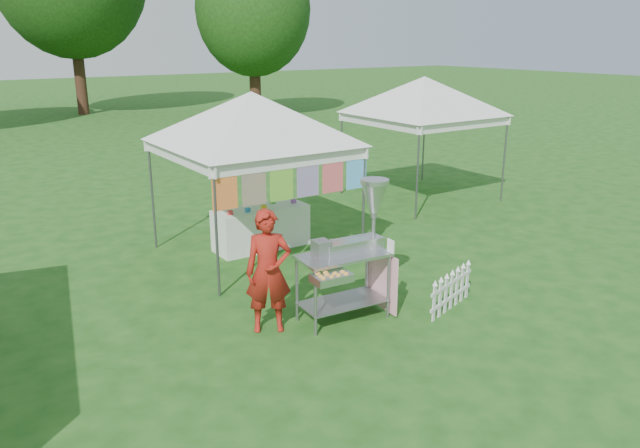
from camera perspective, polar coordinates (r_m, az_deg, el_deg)
ground at (r=9.06m, az=4.85°, el=-8.88°), size 120.00×120.00×0.00m
canopy_main at (r=11.14m, az=-6.31°, el=11.89°), size 4.24×4.24×3.45m
canopy_right at (r=15.59m, az=9.55°, el=13.14°), size 4.24×4.24×3.45m
tree_right at (r=32.16m, az=-6.15°, el=18.93°), size 5.60×5.60×8.42m
donut_cart at (r=8.78m, az=3.36°, el=-1.44°), size 1.50×0.93×1.99m
vendor at (r=8.50m, az=-4.74°, el=-4.34°), size 0.75×0.65×1.72m
picket_fence at (r=9.52m, az=11.92°, el=-6.00°), size 1.21×0.41×0.56m
display_table at (r=12.01m, az=-5.41°, el=-0.34°), size 1.80×0.70×0.80m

